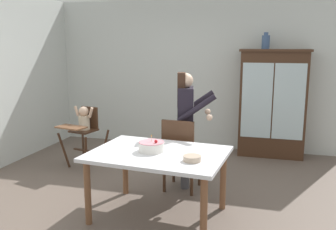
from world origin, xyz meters
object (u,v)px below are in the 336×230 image
at_px(china_cabinet, 272,103).
at_px(high_chair_with_toddler, 84,125).
at_px(ceramic_vase, 266,42).
at_px(birthday_cake, 151,146).
at_px(adult_person, 186,116).
at_px(dining_chair_far_side, 180,150).
at_px(serving_bowl, 192,158).
at_px(dining_table, 158,160).

xyz_separation_m(china_cabinet, high_chair_with_toddler, (-2.81, -1.36, -0.26)).
relative_size(ceramic_vase, birthday_cake, 0.96).
height_order(ceramic_vase, birthday_cake, ceramic_vase).
distance_m(high_chair_with_toddler, adult_person, 1.78).
distance_m(ceramic_vase, birthday_cake, 3.11).
xyz_separation_m(ceramic_vase, dining_chair_far_side, (-0.97, -1.94, -1.37)).
distance_m(ceramic_vase, serving_bowl, 3.17).
relative_size(high_chair_with_toddler, dining_chair_far_side, 0.99).
height_order(dining_table, birthday_cake, birthday_cake).
bearing_deg(birthday_cake, ceramic_vase, 67.42).
bearing_deg(high_chair_with_toddler, dining_chair_far_side, -6.62).
distance_m(serving_bowl, dining_chair_far_side, 1.02).
height_order(ceramic_vase, serving_bowl, ceramic_vase).
bearing_deg(serving_bowl, ceramic_vase, 77.93).
bearing_deg(high_chair_with_toddler, china_cabinet, 38.32).
height_order(serving_bowl, dining_chair_far_side, dining_chair_far_side).
xyz_separation_m(adult_person, serving_bowl, (0.32, -1.14, -0.20)).
relative_size(china_cabinet, dining_chair_far_side, 1.89).
height_order(china_cabinet, ceramic_vase, ceramic_vase).
height_order(adult_person, birthday_cake, adult_person).
bearing_deg(ceramic_vase, adult_person, -118.36).
bearing_deg(high_chair_with_toddler, adult_person, 0.01).
height_order(china_cabinet, birthday_cake, china_cabinet).
bearing_deg(ceramic_vase, birthday_cake, -112.58).
height_order(high_chair_with_toddler, dining_chair_far_side, dining_chair_far_side).
bearing_deg(birthday_cake, high_chair_with_toddler, 139.60).
height_order(dining_table, dining_chair_far_side, dining_chair_far_side).
relative_size(high_chair_with_toddler, adult_person, 0.62).
height_order(high_chair_with_toddler, dining_table, high_chair_with_toddler).
bearing_deg(ceramic_vase, dining_chair_far_side, -116.48).
height_order(adult_person, dining_chair_far_side, adult_person).
relative_size(adult_person, birthday_cake, 5.47).
xyz_separation_m(china_cabinet, dining_table, (-1.19, -2.68, -0.26)).
distance_m(birthday_cake, dining_chair_far_side, 0.78).
height_order(high_chair_with_toddler, birthday_cake, high_chair_with_toddler).
relative_size(high_chair_with_toddler, birthday_cake, 3.39).
bearing_deg(high_chair_with_toddler, dining_table, -26.72).
height_order(ceramic_vase, dining_chair_far_side, ceramic_vase).
xyz_separation_m(high_chair_with_toddler, serving_bowl, (2.03, -1.52, 0.11)).
bearing_deg(high_chair_with_toddler, serving_bowl, -24.30).
xyz_separation_m(dining_table, birthday_cake, (-0.08, 0.01, 0.14)).
relative_size(china_cabinet, adult_person, 1.18).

